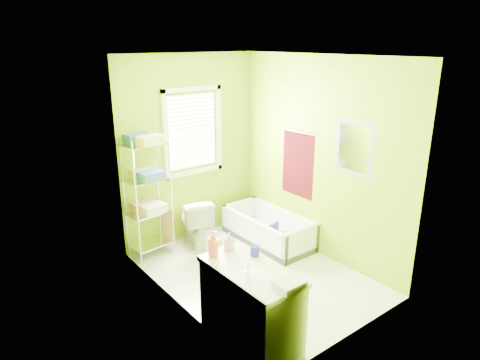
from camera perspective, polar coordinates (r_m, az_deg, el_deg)
ground at (r=5.42m, az=1.97°, el=-12.42°), size 2.90×2.90×0.00m
room_envelope at (r=4.81m, az=2.16°, el=3.62°), size 2.14×2.94×2.62m
window at (r=5.96m, az=-6.32°, el=7.04°), size 0.92×0.05×1.22m
door at (r=3.68m, az=-0.45°, el=-10.34°), size 0.09×0.80×2.00m
right_wall_decor at (r=5.56m, az=10.50°, el=2.91°), size 0.04×1.48×1.17m
bathtub at (r=6.15m, az=3.88°, el=-7.02°), size 0.64×1.37×0.44m
toilet at (r=6.00m, az=-6.07°, el=-5.49°), size 0.59×0.79×0.72m
vanity at (r=4.17m, az=1.49°, el=-16.01°), size 0.53×1.05×1.04m
wire_shelf_unit at (r=5.62m, az=-12.18°, el=-0.41°), size 0.58×0.46×1.64m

